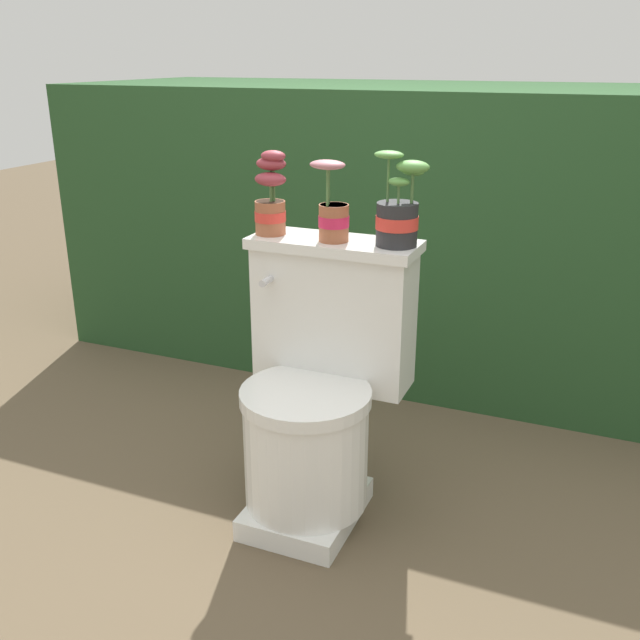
# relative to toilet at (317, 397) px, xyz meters

# --- Properties ---
(ground_plane) EXTENTS (12.00, 12.00, 0.00)m
(ground_plane) POSITION_rel_toilet_xyz_m (-0.03, -0.05, -0.36)
(ground_plane) COLOR brown
(hedge_backdrop) EXTENTS (3.05, 1.08, 1.16)m
(hedge_backdrop) POSITION_rel_toilet_xyz_m (-0.03, 1.30, 0.22)
(hedge_backdrop) COLOR #234723
(hedge_backdrop) RESTS_ON ground
(toilet) EXTENTS (0.48, 0.48, 0.79)m
(toilet) POSITION_rel_toilet_xyz_m (0.00, 0.00, 0.00)
(toilet) COLOR white
(toilet) RESTS_ON ground
(potted_plant_left) EXTENTS (0.10, 0.09, 0.24)m
(potted_plant_left) POSITION_rel_toilet_xyz_m (-0.19, 0.11, 0.53)
(potted_plant_left) COLOR #9E5638
(potted_plant_left) RESTS_ON toilet
(potted_plant_midleft) EXTENTS (0.10, 0.11, 0.23)m
(potted_plant_midleft) POSITION_rel_toilet_xyz_m (0.00, 0.10, 0.52)
(potted_plant_midleft) COLOR #9E5638
(potted_plant_midleft) RESTS_ON toilet
(potted_plant_middle) EXTENTS (0.15, 0.12, 0.25)m
(potted_plant_middle) POSITION_rel_toilet_xyz_m (0.18, 0.13, 0.52)
(potted_plant_middle) COLOR #262628
(potted_plant_middle) RESTS_ON toilet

